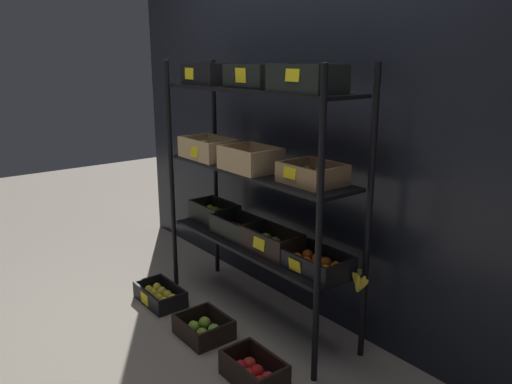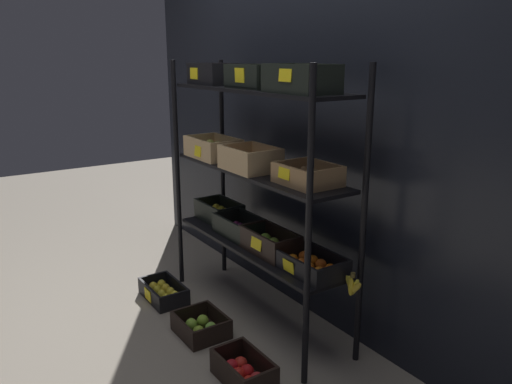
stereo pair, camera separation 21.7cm
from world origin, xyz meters
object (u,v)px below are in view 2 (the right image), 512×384
Objects in this scene: crate_ground_apple_green at (201,327)px; crate_ground_apple_red at (244,372)px; crate_ground_lemon at (164,292)px; display_rack at (254,170)px.

crate_ground_apple_green is 0.90× the size of crate_ground_apple_red.
crate_ground_lemon is 1.23× the size of crate_ground_apple_green.
display_rack is 1.11m from crate_ground_lemon.
crate_ground_apple_red reaches higher than crate_ground_apple_green.
crate_ground_apple_green is at bearing 176.57° from crate_ground_apple_red.
display_rack is 5.17× the size of crate_ground_apple_green.
crate_ground_apple_red is (0.52, -0.03, 0.01)m from crate_ground_apple_green.
crate_ground_apple_green is at bearing -87.43° from display_rack.
display_rack is 1.12m from crate_ground_apple_red.
display_rack reaches higher than crate_ground_apple_green.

